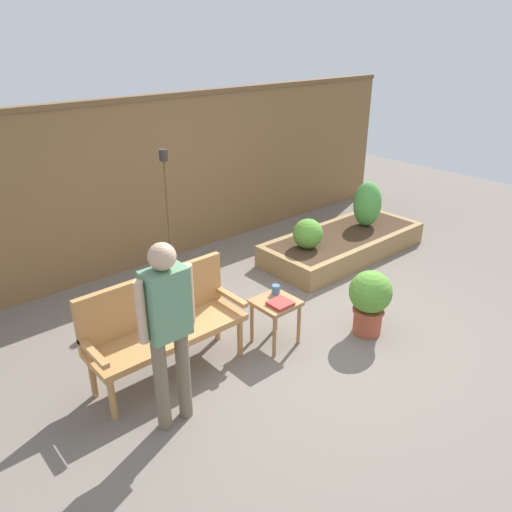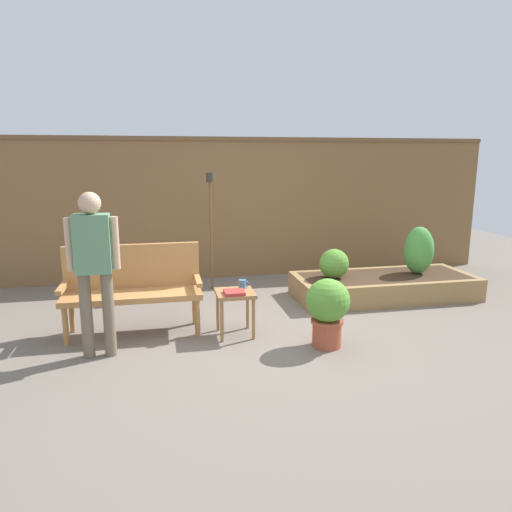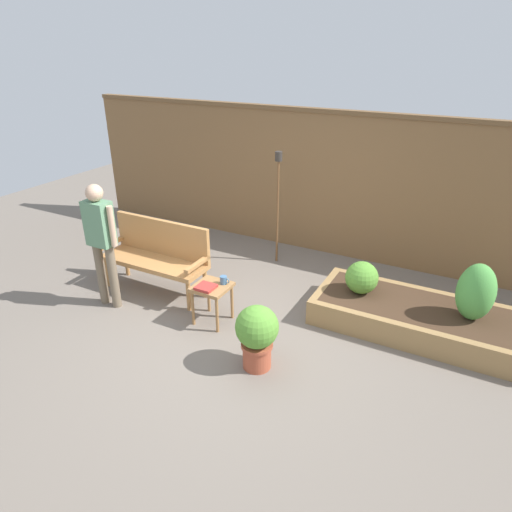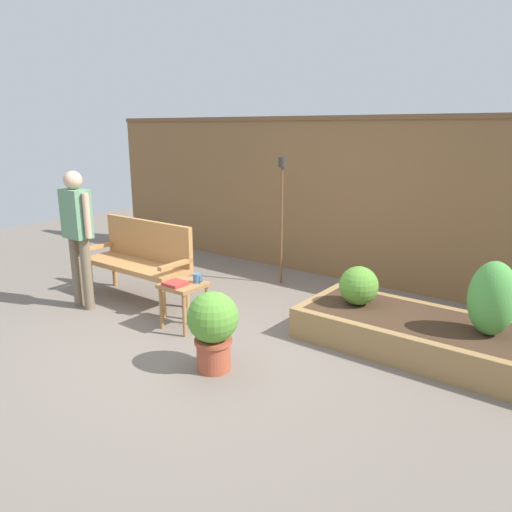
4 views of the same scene
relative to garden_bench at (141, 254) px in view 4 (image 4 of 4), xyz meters
name	(u,v)px [view 4 (image 4 of 4)]	position (x,y,z in m)	size (l,w,h in m)	color
ground_plane	(207,339)	(1.44, -0.43, -0.54)	(14.00, 14.00, 0.00)	#70665B
fence_back	(337,198)	(1.44, 2.17, 0.55)	(8.40, 0.14, 2.16)	brown
garden_bench	(141,254)	(0.00, 0.00, 0.00)	(1.44, 0.48, 0.94)	#B77F47
side_table	(184,291)	(1.06, -0.35, -0.15)	(0.40, 0.40, 0.48)	#9E7042
cup_on_table	(197,278)	(1.15, -0.25, -0.02)	(0.12, 0.08, 0.09)	teal
book_on_table	(175,284)	(1.03, -0.44, -0.05)	(0.21, 0.20, 0.03)	#B2332D
potted_boxwood	(213,326)	(1.90, -0.84, -0.14)	(0.44, 0.44, 0.70)	#A84C33
raised_planter_bed	(428,336)	(3.25, 0.61, -0.39)	(2.40, 1.00, 0.30)	#997547
shrub_near_bench	(359,286)	(2.53, 0.62, -0.05)	(0.39, 0.39, 0.39)	brown
shrub_far_corner	(492,298)	(3.74, 0.62, 0.08)	(0.39, 0.39, 0.65)	brown
tiki_torch	(282,198)	(1.01, 1.48, 0.59)	(0.10, 0.10, 1.65)	brown
person_by_bench	(77,228)	(-0.30, -0.62, 0.39)	(0.47, 0.20, 1.56)	#70604C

